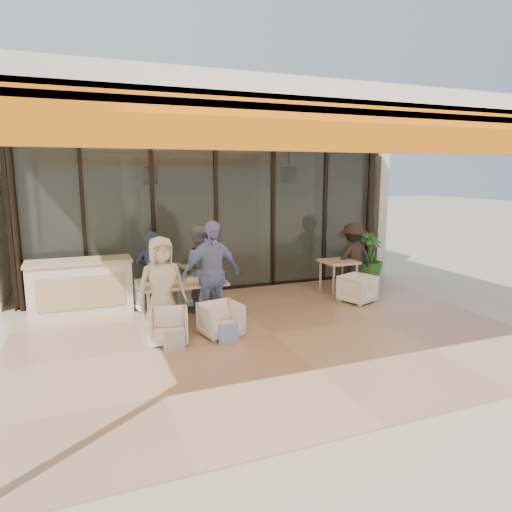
% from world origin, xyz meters
% --- Properties ---
extents(ground, '(70.00, 70.00, 0.00)m').
position_xyz_m(ground, '(0.00, 0.00, 0.00)').
color(ground, '#C6B293').
rests_on(ground, ground).
extents(terrace_floor, '(8.00, 6.00, 0.01)m').
position_xyz_m(terrace_floor, '(0.00, 0.00, 0.01)').
color(terrace_floor, tan).
rests_on(terrace_floor, ground).
extents(terrace_structure, '(8.00, 6.00, 3.40)m').
position_xyz_m(terrace_structure, '(0.00, -0.26, 3.25)').
color(terrace_structure, silver).
rests_on(terrace_structure, ground).
extents(glass_storefront, '(8.08, 0.10, 3.20)m').
position_xyz_m(glass_storefront, '(0.00, 3.00, 1.60)').
color(glass_storefront, '#9EADA3').
rests_on(glass_storefront, ground).
extents(interior_block, '(9.05, 3.62, 3.52)m').
position_xyz_m(interior_block, '(0.01, 5.31, 2.23)').
color(interior_block, silver).
rests_on(interior_block, ground).
extents(host_counter, '(1.85, 0.65, 1.04)m').
position_xyz_m(host_counter, '(-2.84, 2.30, 0.53)').
color(host_counter, silver).
rests_on(host_counter, ground).
extents(dining_table, '(1.50, 0.90, 0.93)m').
position_xyz_m(dining_table, '(-1.20, 1.19, 0.69)').
color(dining_table, '#DBBA86').
rests_on(dining_table, ground).
extents(chair_far_left, '(0.69, 0.66, 0.60)m').
position_xyz_m(chair_far_left, '(-1.62, 2.13, 0.30)').
color(chair_far_left, white).
rests_on(chair_far_left, ground).
extents(chair_far_right, '(0.72, 0.67, 0.74)m').
position_xyz_m(chair_far_right, '(-0.78, 2.13, 0.37)').
color(chair_far_right, white).
rests_on(chair_far_right, ground).
extents(chair_near_left, '(0.68, 0.66, 0.60)m').
position_xyz_m(chair_near_left, '(-1.62, 0.23, 0.30)').
color(chair_near_left, white).
rests_on(chair_near_left, ground).
extents(chair_near_right, '(0.69, 0.66, 0.61)m').
position_xyz_m(chair_near_right, '(-0.78, 0.23, 0.31)').
color(chair_near_right, white).
rests_on(chair_near_right, ground).
extents(diner_navy, '(0.64, 0.49, 1.59)m').
position_xyz_m(diner_navy, '(-1.62, 1.63, 0.79)').
color(diner_navy, '#171934').
rests_on(diner_navy, ground).
extents(diner_grey, '(0.90, 0.75, 1.67)m').
position_xyz_m(diner_grey, '(-0.78, 1.63, 0.84)').
color(diner_grey, slate).
rests_on(diner_grey, ground).
extents(diner_cream, '(0.83, 0.57, 1.61)m').
position_xyz_m(diner_cream, '(-1.62, 0.73, 0.81)').
color(diner_cream, beige).
rests_on(diner_cream, ground).
extents(diner_periwinkle, '(1.14, 0.66, 1.84)m').
position_xyz_m(diner_periwinkle, '(-0.78, 0.73, 0.92)').
color(diner_periwinkle, '#6D80B6').
rests_on(diner_periwinkle, ground).
extents(tote_bag_cream, '(0.30, 0.10, 0.34)m').
position_xyz_m(tote_bag_cream, '(-1.62, -0.17, 0.17)').
color(tote_bag_cream, silver).
rests_on(tote_bag_cream, ground).
extents(tote_bag_blue, '(0.30, 0.10, 0.34)m').
position_xyz_m(tote_bag_blue, '(-0.78, -0.17, 0.17)').
color(tote_bag_blue, '#99BFD8').
rests_on(tote_bag_blue, ground).
extents(side_table, '(0.70, 0.70, 0.74)m').
position_xyz_m(side_table, '(2.38, 1.80, 0.64)').
color(side_table, '#DBBA86').
rests_on(side_table, ground).
extents(side_chair, '(0.79, 0.77, 0.64)m').
position_xyz_m(side_chair, '(2.38, 1.05, 0.32)').
color(side_chair, white).
rests_on(side_chair, ground).
extents(standing_woman, '(1.03, 0.67, 1.51)m').
position_xyz_m(standing_woman, '(2.84, 1.96, 0.76)').
color(standing_woman, black).
rests_on(standing_woman, ground).
extents(potted_palm, '(0.91, 0.91, 1.23)m').
position_xyz_m(potted_palm, '(3.67, 2.50, 0.62)').
color(potted_palm, '#1E5919').
rests_on(potted_palm, ground).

